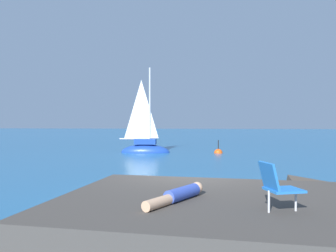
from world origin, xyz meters
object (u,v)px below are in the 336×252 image
Objects in this scene: sailboat_near at (145,148)px; marker_buoy at (218,153)px; beach_chair at (277,184)px; person_sunbather at (178,195)px.

sailboat_near is 4.83m from marker_buoy.
marker_buoy is at bearing 73.14° from beach_chair.
sailboat_near reaches higher than marker_buoy.
beach_chair is at bearing -76.01° from sailboat_near.
person_sunbather is at bearing -80.51° from sailboat_near.
person_sunbather is (3.46, -17.28, 0.48)m from sailboat_near.
person_sunbather is 2.01× the size of beach_chair.
person_sunbather is 1.76m from beach_chair.
beach_chair is (5.08, -17.91, 0.81)m from sailboat_near.
sailboat_near reaches higher than beach_chair.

